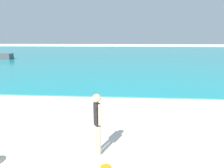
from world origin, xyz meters
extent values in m
cube|color=teal|center=(0.00, 42.26, 0.03)|extent=(160.00, 60.00, 0.06)
cylinder|color=#DDAD84|center=(-0.08, 7.08, 0.39)|extent=(0.10, 0.10, 0.78)
cylinder|color=#DDAD84|center=(-0.16, 7.19, 0.39)|extent=(0.10, 0.10, 0.78)
cube|color=black|center=(-0.12, 7.14, 1.07)|extent=(0.20, 0.21, 0.59)
sphere|color=#DDAD84|center=(-0.12, 7.14, 1.49)|extent=(0.21, 0.21, 0.21)
cylinder|color=#DDAD84|center=(-0.03, 7.02, 1.11)|extent=(0.08, 0.08, 0.52)
cylinder|color=#DDAD84|center=(-0.21, 7.25, 1.11)|extent=(0.08, 0.08, 0.52)
cylinder|color=orange|center=(0.15, 6.56, 0.01)|extent=(0.26, 0.26, 0.03)
camera|label=1|loc=(0.61, 2.38, 2.92)|focal=33.12mm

